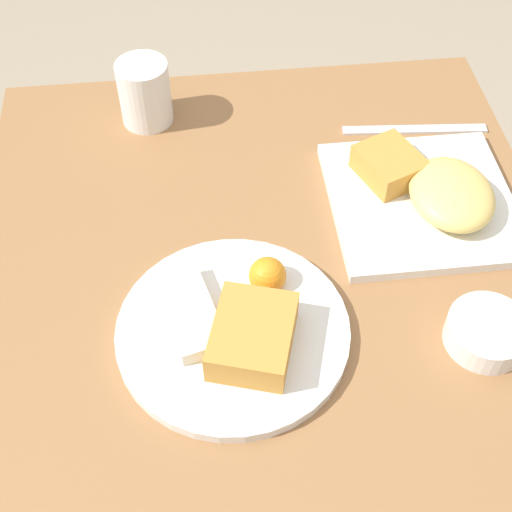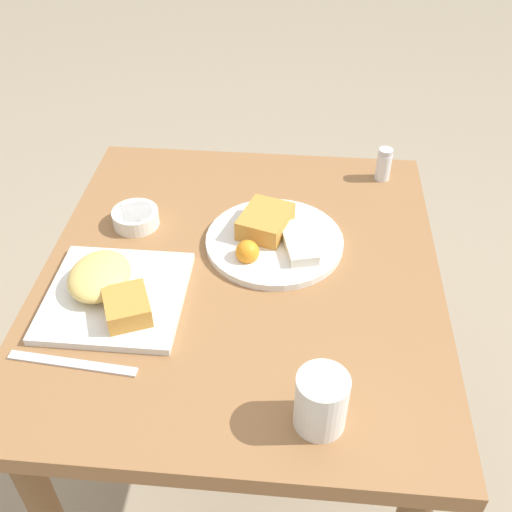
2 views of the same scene
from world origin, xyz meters
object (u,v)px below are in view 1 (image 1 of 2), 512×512
object	(u,v)px
plate_square_near	(428,194)
butter_knife	(415,130)
coffee_mug	(145,93)
sauce_ramekin	(487,332)
plate_oval_far	(236,328)

from	to	relation	value
plate_square_near	butter_knife	xyz separation A→B (m)	(0.15, -0.02, -0.02)
plate_square_near	coffee_mug	distance (m)	0.42
plate_square_near	butter_knife	world-z (taller)	plate_square_near
sauce_ramekin	butter_knife	bearing A→B (deg)	-2.12
butter_knife	coffee_mug	bearing A→B (deg)	-5.49
plate_oval_far	plate_square_near	bearing A→B (deg)	-56.72
plate_square_near	coffee_mug	size ratio (longest dim) A/B	2.50
butter_knife	plate_oval_far	bearing A→B (deg)	52.81
sauce_ramekin	butter_knife	size ratio (longest dim) A/B	0.44
butter_knife	coffee_mug	distance (m)	0.39
plate_oval_far	butter_knife	world-z (taller)	plate_oval_far
sauce_ramekin	coffee_mug	bearing A→B (deg)	40.71
sauce_ramekin	coffee_mug	xyz separation A→B (m)	(0.43, 0.37, 0.03)
coffee_mug	sauce_ramekin	bearing A→B (deg)	-139.29
butter_knife	coffee_mug	xyz separation A→B (m)	(0.07, 0.38, 0.04)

